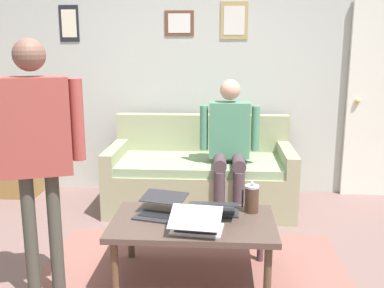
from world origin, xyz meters
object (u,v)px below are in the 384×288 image
object	(u,v)px
couch	(201,176)
flower_vase	(13,108)
side_shelf	(17,158)
person_seated	(229,140)
coffee_table	(193,226)
french_press	(252,199)
laptop_left	(215,209)
laptop_right	(197,225)
person_standing	(36,139)
laptop_center	(160,209)

from	to	relation	value
couch	flower_vase	distance (m)	2.08
side_shelf	person_seated	size ratio (longest dim) A/B	0.64
coffee_table	french_press	world-z (taller)	french_press
laptop_left	laptop_right	distance (m)	0.32
person_standing	laptop_center	bearing A→B (deg)	-149.24
laptop_right	french_press	bearing A→B (deg)	-135.04
laptop_center	couch	bearing A→B (deg)	-99.37
side_shelf	person_seated	bearing A→B (deg)	169.16
laptop_right	side_shelf	bearing A→B (deg)	-41.84
laptop_right	person_standing	size ratio (longest dim) A/B	0.22
laptop_center	side_shelf	bearing A→B (deg)	-41.40
laptop_left	laptop_center	bearing A→B (deg)	5.88
laptop_center	person_standing	size ratio (longest dim) A/B	0.24
couch	side_shelf	xyz separation A→B (m)	(1.97, -0.20, 0.10)
couch	french_press	distance (m)	1.32
laptop_left	person_standing	distance (m)	1.29
couch	side_shelf	bearing A→B (deg)	-5.90
laptop_left	side_shelf	size ratio (longest dim) A/B	0.43
laptop_right	person_seated	world-z (taller)	person_seated
person_seated	coffee_table	bearing A→B (deg)	77.70
coffee_table	laptop_center	distance (m)	0.26
side_shelf	person_standing	bearing A→B (deg)	118.64
coffee_table	person_standing	distance (m)	1.18
flower_vase	side_shelf	bearing A→B (deg)	-58.80
couch	person_seated	xyz separation A→B (m)	(-0.28, 0.23, 0.42)
flower_vase	laptop_center	bearing A→B (deg)	138.61
laptop_right	person_standing	bearing A→B (deg)	8.39
person_seated	laptop_right	bearing A→B (deg)	80.70
laptop_left	flower_vase	xyz separation A→B (m)	(2.12, -1.50, 0.49)
laptop_center	person_seated	bearing A→B (deg)	-114.07
side_shelf	person_seated	world-z (taller)	person_seated
coffee_table	side_shelf	xyz separation A→B (m)	(1.98, -1.62, 0.03)
side_shelf	person_standing	size ratio (longest dim) A/B	0.50
flower_vase	person_seated	world-z (taller)	person_seated
laptop_right	flower_vase	distance (m)	2.75
couch	person_standing	distance (m)	2.10
laptop_left	french_press	xyz separation A→B (m)	(-0.26, -0.07, 0.06)
laptop_left	flower_vase	distance (m)	2.65
french_press	laptop_right	bearing A→B (deg)	44.96
laptop_center	person_standing	xyz separation A→B (m)	(0.68, 0.41, 0.58)
coffee_table	laptop_center	size ratio (longest dim) A/B	2.90
laptop_center	laptop_left	bearing A→B (deg)	-174.12
flower_vase	person_seated	distance (m)	2.29
person_seated	laptop_center	bearing A→B (deg)	65.93
laptop_left	side_shelf	bearing A→B (deg)	-35.21
couch	person_standing	world-z (taller)	person_standing
laptop_center	french_press	size ratio (longest dim) A/B	1.70
couch	side_shelf	distance (m)	1.98
laptop_center	flower_vase	distance (m)	2.38
coffee_table	flower_vase	world-z (taller)	flower_vase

